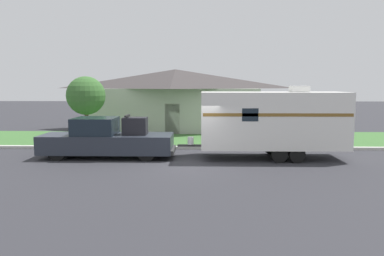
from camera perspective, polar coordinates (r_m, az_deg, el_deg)
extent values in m
plane|color=#2D2D33|center=(16.22, -0.19, -5.49)|extent=(120.00, 120.00, 0.00)
cube|color=beige|center=(19.88, 0.12, -3.02)|extent=(80.00, 0.30, 0.14)
cube|color=#3D6B33|center=(23.50, 0.33, -1.65)|extent=(80.00, 7.00, 0.03)
cube|color=#B2B2A8|center=(28.84, -2.52, 2.98)|extent=(11.96, 6.69, 3.12)
pyramid|color=#3D3838|center=(28.78, -2.54, 7.50)|extent=(12.92, 7.22, 1.43)
cube|color=#4C3828|center=(25.58, -3.03, 1.36)|extent=(1.00, 0.06, 2.10)
cylinder|color=black|center=(17.91, -19.85, -3.32)|extent=(0.87, 0.28, 0.87)
cylinder|color=black|center=(19.41, -18.12, -2.50)|extent=(0.87, 0.28, 0.87)
cylinder|color=black|center=(16.88, -6.98, -3.56)|extent=(0.87, 0.28, 0.87)
cylinder|color=black|center=(18.46, -6.24, -2.67)|extent=(0.87, 0.28, 0.87)
cube|color=#282D38|center=(18.34, -16.41, -2.24)|extent=(3.70, 1.98, 0.85)
cube|color=#19232D|center=(18.04, -14.48, 0.29)|extent=(1.92, 1.82, 0.79)
cube|color=#282D38|center=(17.64, -6.93, -2.36)|extent=(2.40, 1.98, 0.85)
cube|color=#333333|center=(17.55, -2.84, -3.37)|extent=(0.12, 1.78, 0.20)
cube|color=black|center=(17.62, -8.67, 0.30)|extent=(1.10, 0.83, 0.80)
cube|color=black|center=(17.64, -9.83, 1.86)|extent=(0.10, 0.91, 0.08)
cylinder|color=black|center=(16.83, 13.16, -4.00)|extent=(0.70, 0.22, 0.70)
cylinder|color=black|center=(18.85, 11.88, -2.83)|extent=(0.70, 0.22, 0.70)
cylinder|color=black|center=(17.00, 15.72, -3.97)|extent=(0.70, 0.22, 0.70)
cylinder|color=black|center=(19.00, 14.18, -2.82)|extent=(0.70, 0.22, 0.70)
cube|color=silver|center=(17.62, 12.16, 1.24)|extent=(6.56, 2.37, 2.54)
cube|color=brown|center=(16.42, 12.96, 1.95)|extent=(6.43, 0.01, 0.14)
cube|color=#383838|center=(17.48, -0.40, -2.69)|extent=(1.11, 0.12, 0.10)
cylinder|color=silver|center=(17.44, -0.22, -1.94)|extent=(0.28, 0.28, 0.36)
cube|color=silver|center=(17.80, 16.03, 5.74)|extent=(0.80, 0.68, 0.28)
cube|color=#19232D|center=(16.23, 8.87, 1.99)|extent=(0.70, 0.01, 0.56)
cylinder|color=brown|center=(21.66, -16.07, -1.23)|extent=(0.09, 0.09, 1.07)
cube|color=#B2B2B2|center=(21.59, -16.13, 0.47)|extent=(0.48, 0.20, 0.22)
cylinder|color=brown|center=(23.51, -15.72, 0.37)|extent=(0.24, 0.24, 1.87)
sphere|color=#38662D|center=(23.38, -15.86, 4.77)|extent=(2.31, 2.31, 2.31)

